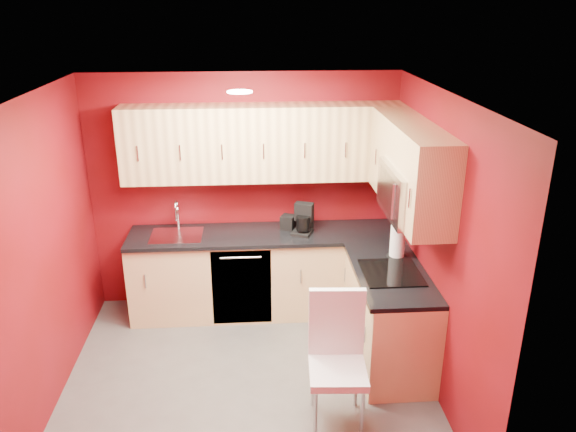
{
  "coord_description": "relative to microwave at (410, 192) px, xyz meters",
  "views": [
    {
      "loc": [
        0.07,
        -4.14,
        3.16
      ],
      "look_at": [
        0.4,
        0.55,
        1.34
      ],
      "focal_mm": 35.0,
      "sensor_mm": 36.0,
      "label": 1
    }
  ],
  "objects": [
    {
      "name": "microwave",
      "position": [
        0.0,
        0.0,
        0.0
      ],
      "size": [
        0.42,
        0.76,
        0.42
      ],
      "color": "silver",
      "rests_on": "upper_cabinets_right"
    },
    {
      "name": "coffee_maker",
      "position": [
        -0.81,
        0.95,
        -0.6
      ],
      "size": [
        0.26,
        0.3,
        0.31
      ],
      "primitive_type": null,
      "rotation": [
        0.0,
        0.0,
        -0.38
      ],
      "color": "black",
      "rests_on": "countertop_back"
    },
    {
      "name": "base_cabinets_back",
      "position": [
        -1.19,
        1.0,
        -1.22
      ],
      "size": [
        2.8,
        0.6,
        0.87
      ],
      "primitive_type": "cube",
      "color": "#E2C681",
      "rests_on": "floor"
    },
    {
      "name": "dishwasher_front",
      "position": [
        -1.44,
        0.71,
        -1.22
      ],
      "size": [
        0.6,
        0.02,
        0.82
      ],
      "primitive_type": "cube",
      "color": "black",
      "rests_on": "base_cabinets_back"
    },
    {
      "name": "countertop_right",
      "position": [
        -0.11,
        0.04,
        -0.77
      ],
      "size": [
        0.63,
        1.27,
        0.04
      ],
      "primitive_type": "cube",
      "color": "black",
      "rests_on": "base_cabinets_right"
    },
    {
      "name": "base_cabinets_right",
      "position": [
        -0.09,
        0.05,
        -1.22
      ],
      "size": [
        0.6,
        1.3,
        0.87
      ],
      "primitive_type": "cube",
      "color": "#E2C681",
      "rests_on": "floor"
    },
    {
      "name": "cooktop",
      "position": [
        -0.11,
        0.0,
        -0.74
      ],
      "size": [
        0.5,
        0.55,
        0.01
      ],
      "primitive_type": "cube",
      "color": "black",
      "rests_on": "countertop_right"
    },
    {
      "name": "paper_towel",
      "position": [
        0.02,
        0.33,
        -0.59
      ],
      "size": [
        0.2,
        0.2,
        0.32
      ],
      "primitive_type": null,
      "rotation": [
        0.0,
        0.0,
        -0.09
      ],
      "color": "white",
      "rests_on": "countertop_right"
    },
    {
      "name": "wall_left",
      "position": [
        -2.99,
        -0.2,
        -0.41
      ],
      "size": [
        0.0,
        3.0,
        3.0
      ],
      "primitive_type": "plane",
      "rotation": [
        1.57,
        0.0,
        1.57
      ],
      "color": "maroon",
      "rests_on": "floor"
    },
    {
      "name": "wall_back",
      "position": [
        -1.39,
        1.3,
        -0.41
      ],
      "size": [
        3.2,
        0.0,
        3.2
      ],
      "primitive_type": "plane",
      "rotation": [
        1.57,
        0.0,
        0.0
      ],
      "color": "maroon",
      "rests_on": "floor"
    },
    {
      "name": "napkin_holder",
      "position": [
        -0.95,
        1.08,
        -0.68
      ],
      "size": [
        0.18,
        0.18,
        0.15
      ],
      "primitive_type": null,
      "rotation": [
        0.0,
        0.0,
        -0.42
      ],
      "color": "black",
      "rests_on": "countertop_back"
    },
    {
      "name": "wall_right",
      "position": [
        0.21,
        -0.2,
        -0.41
      ],
      "size": [
        0.0,
        3.0,
        3.0
      ],
      "primitive_type": "plane",
      "rotation": [
        1.57,
        0.0,
        -1.57
      ],
      "color": "maroon",
      "rests_on": "floor"
    },
    {
      "name": "floor",
      "position": [
        -1.39,
        -0.2,
        -1.66
      ],
      "size": [
        3.2,
        3.2,
        0.0
      ],
      "primitive_type": "plane",
      "color": "#55524F",
      "rests_on": "ground"
    },
    {
      "name": "countertop_back",
      "position": [
        -1.19,
        0.99,
        -0.77
      ],
      "size": [
        2.8,
        0.63,
        0.04
      ],
      "primitive_type": "cube",
      "color": "black",
      "rests_on": "base_cabinets_back"
    },
    {
      "name": "ceiling",
      "position": [
        -1.39,
        -0.2,
        0.84
      ],
      "size": [
        3.2,
        3.2,
        0.0
      ],
      "primitive_type": "plane",
      "rotation": [
        3.14,
        0.0,
        0.0
      ],
      "color": "white",
      "rests_on": "wall_back"
    },
    {
      "name": "sink",
      "position": [
        -2.09,
        1.0,
        -0.72
      ],
      "size": [
        0.52,
        0.42,
        0.35
      ],
      "color": "silver",
      "rests_on": "countertop_back"
    },
    {
      "name": "wall_front",
      "position": [
        -1.39,
        -1.7,
        -0.41
      ],
      "size": [
        3.2,
        0.0,
        3.2
      ],
      "primitive_type": "plane",
      "rotation": [
        -1.57,
        0.0,
        0.0
      ],
      "color": "maroon",
      "rests_on": "floor"
    },
    {
      "name": "downlight",
      "position": [
        -1.39,
        0.1,
        0.82
      ],
      "size": [
        0.2,
        0.2,
        0.01
      ],
      "primitive_type": "cylinder",
      "color": "white",
      "rests_on": "ceiling"
    },
    {
      "name": "upper_cabinets_back",
      "position": [
        -1.19,
        1.13,
        0.17
      ],
      "size": [
        2.8,
        0.35,
        0.75
      ],
      "primitive_type": "cube",
      "color": "#DCBC7C",
      "rests_on": "wall_back"
    },
    {
      "name": "upper_cabinets_right",
      "position": [
        0.03,
        0.24,
        0.23
      ],
      "size": [
        0.35,
        1.55,
        0.75
      ],
      "color": "#DCBC7C",
      "rests_on": "wall_right"
    },
    {
      "name": "dining_chair",
      "position": [
        -0.69,
        -0.78,
        -1.12
      ],
      "size": [
        0.47,
        0.49,
        1.09
      ],
      "primitive_type": null,
      "rotation": [
        0.0,
        0.0,
        -0.06
      ],
      "color": "white",
      "rests_on": "floor"
    }
  ]
}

